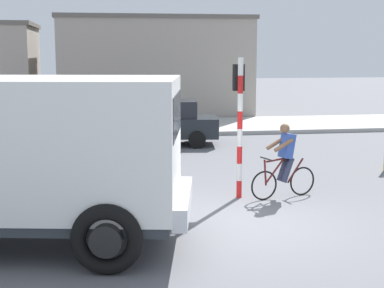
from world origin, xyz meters
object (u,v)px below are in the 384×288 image
at_px(cyclist, 284,161).
at_px(car_red_near, 163,122).
at_px(truck_foreground, 25,151).
at_px(traffic_light_pole, 239,108).
at_px(car_far_side, 66,129).

relative_size(cyclist, car_red_near, 0.41).
bearing_deg(car_red_near, cyclist, -76.69).
height_order(truck_foreground, traffic_light_pole, traffic_light_pole).
distance_m(truck_foreground, traffic_light_pole, 5.19).
height_order(truck_foreground, car_red_near, truck_foreground).
bearing_deg(traffic_light_pole, car_red_near, 96.53).
xyz_separation_m(truck_foreground, car_red_near, (3.49, 10.58, -0.85)).
distance_m(car_red_near, car_far_side, 3.59).
relative_size(truck_foreground, cyclist, 3.36).
distance_m(truck_foreground, cyclist, 6.01).
xyz_separation_m(cyclist, car_red_near, (-1.91, 8.07, -0.05)).
height_order(cyclist, traffic_light_pole, traffic_light_pole).
xyz_separation_m(truck_foreground, car_far_side, (0.14, 9.28, -0.85)).
height_order(cyclist, car_red_near, cyclist).
height_order(traffic_light_pole, car_far_side, traffic_light_pole).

